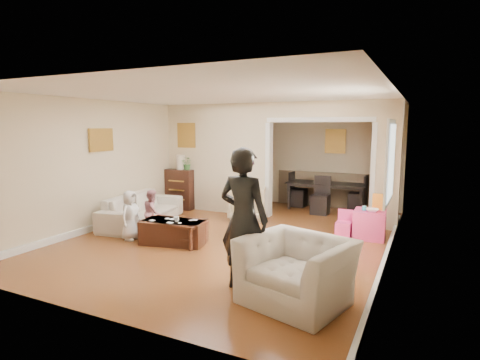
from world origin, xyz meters
The scene contains 27 objects.
floor centered at (0.00, 0.00, 0.00)m, with size 7.00×7.00×0.00m, color brown.
partition_left centered at (-1.38, 1.80, 1.30)m, with size 2.75×0.18×2.60m, color beige.
partition_right centered at (2.48, 1.80, 1.30)m, with size 0.55×0.18×2.60m, color beige.
partition_header centered at (1.10, 1.80, 2.42)m, with size 2.22×0.18×0.35m, color beige.
window_pane centered at (2.73, -0.40, 1.55)m, with size 0.03×0.95×1.10m, color white.
framed_art_partition centered at (-2.20, 1.70, 1.85)m, with size 0.45×0.03×0.55m, color brown.
framed_art_sofa_wall centered at (-2.71, -0.60, 1.80)m, with size 0.03×0.55×0.40m, color brown.
framed_art_alcove centered at (1.10, 3.44, 1.70)m, with size 0.45×0.03×0.55m, color brown.
sofa centered at (-2.21, -0.02, 0.32)m, with size 2.19×0.86×0.64m, color beige.
armchair_back centered at (-0.38, 1.36, 0.37)m, with size 0.80×0.82×0.75m, color #C6AC89.
armchair_front centered at (1.90, -2.20, 0.38)m, with size 1.18×1.03×0.77m, color beige.
dresser centered at (-2.36, 1.67, 0.50)m, with size 0.73×0.41×1.00m, color black.
table_lamp centered at (-2.36, 1.67, 1.18)m, with size 0.22×0.22×0.36m, color beige.
potted_plant centered at (-2.16, 1.67, 1.16)m, with size 0.28×0.25×0.32m, color #437634.
coffee_table centered at (-0.77, -0.91, 0.21)m, with size 1.11×0.56×0.42m, color #361911.
coffee_cup centered at (-0.67, -0.96, 0.46)m, with size 0.10×0.10×0.09m, color silver.
play_table centered at (2.31, 0.95, 0.27)m, with size 0.55×0.55×0.53m, color #D63877.
cereal_box centered at (2.43, 1.05, 0.68)m, with size 0.20×0.07×0.30m, color yellow.
cyan_cup centered at (2.21, 0.90, 0.57)m, with size 0.08×0.08×0.08m, color #25A0BC.
toy_block centered at (2.19, 1.07, 0.56)m, with size 0.08×0.06×0.05m, color red.
play_bowl centered at (2.36, 0.83, 0.56)m, with size 0.23×0.23×0.06m, color white.
dining_table centered at (0.98, 3.20, 0.34)m, with size 1.93×1.08×0.68m, color black.
adult_person centered at (1.17, -2.12, 0.91)m, with size 0.66×0.44×1.82m, color black.
child_kneel_a centered at (-1.62, -1.06, 0.46)m, with size 0.45×0.29×0.91m, color silver.
child_kneel_b centered at (-1.47, -0.61, 0.44)m, with size 0.42×0.33×0.87m, color #C57B81.
child_toddler centered at (0.28, -0.16, 0.40)m, with size 0.47×0.19×0.80m, color black.
craft_papers centered at (-0.76, -0.91, 0.42)m, with size 0.77×0.46×0.00m.
Camera 1 is at (3.20, -6.42, 2.06)m, focal length 29.04 mm.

